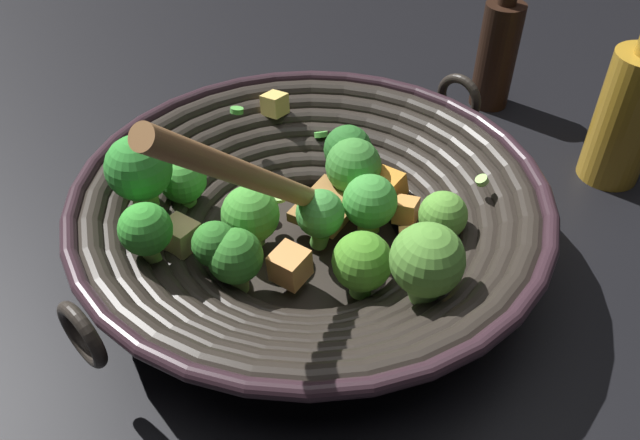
# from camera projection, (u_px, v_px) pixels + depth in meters

# --- Properties ---
(ground_plane) EXTENTS (4.00, 4.00, 0.00)m
(ground_plane) POSITION_uv_depth(u_px,v_px,m) (311.00, 255.00, 0.61)
(ground_plane) COLOR black
(wok) EXTENTS (0.42, 0.42, 0.24)m
(wok) POSITION_uv_depth(u_px,v_px,m) (310.00, 212.00, 0.58)
(wok) COLOR black
(wok) RESTS_ON ground
(soy_sauce_bottle) EXTENTS (0.05, 0.05, 0.18)m
(soy_sauce_bottle) POSITION_uv_depth(u_px,v_px,m) (498.00, 51.00, 0.78)
(soy_sauce_bottle) COLOR black
(soy_sauce_bottle) RESTS_ON ground
(cooking_oil_bottle) EXTENTS (0.06, 0.06, 0.19)m
(cooking_oil_bottle) POSITION_uv_depth(u_px,v_px,m) (628.00, 113.00, 0.66)
(cooking_oil_bottle) COLOR #AD7F23
(cooking_oil_bottle) RESTS_ON ground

